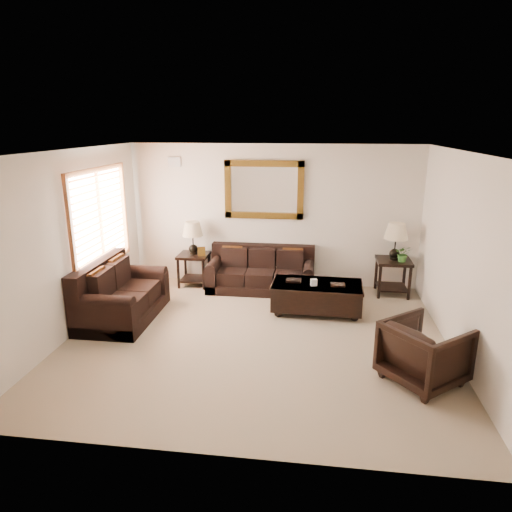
# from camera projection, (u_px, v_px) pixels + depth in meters

# --- Properties ---
(room) EXTENTS (5.51, 5.01, 2.71)m
(room) POSITION_uv_depth(u_px,v_px,m) (256.00, 250.00, 6.35)
(room) COLOR tan
(room) RESTS_ON ground
(window) EXTENTS (0.07, 1.96, 1.66)m
(window) POSITION_uv_depth(u_px,v_px,m) (101.00, 218.00, 7.49)
(window) COLOR white
(window) RESTS_ON room
(mirror) EXTENTS (1.50, 0.06, 1.10)m
(mirror) POSITION_uv_depth(u_px,v_px,m) (264.00, 190.00, 8.58)
(mirror) COLOR #47250E
(mirror) RESTS_ON room
(air_vent) EXTENTS (0.25, 0.02, 0.18)m
(air_vent) POSITION_uv_depth(u_px,v_px,m) (174.00, 162.00, 8.67)
(air_vent) COLOR #999999
(air_vent) RESTS_ON room
(sofa) EXTENTS (1.99, 0.86, 0.81)m
(sofa) POSITION_uv_depth(u_px,v_px,m) (261.00, 274.00, 8.67)
(sofa) COLOR black
(sofa) RESTS_ON room
(loveseat) EXTENTS (1.00, 1.69, 0.95)m
(loveseat) POSITION_uv_depth(u_px,v_px,m) (119.00, 298.00, 7.35)
(loveseat) COLOR black
(loveseat) RESTS_ON room
(end_table_left) EXTENTS (0.57, 0.57, 1.26)m
(end_table_left) POSITION_uv_depth(u_px,v_px,m) (193.00, 244.00, 8.76)
(end_table_left) COLOR black
(end_table_left) RESTS_ON room
(end_table_right) EXTENTS (0.61, 0.61, 1.34)m
(end_table_right) POSITION_uv_depth(u_px,v_px,m) (395.00, 248.00, 8.25)
(end_table_right) COLOR black
(end_table_right) RESTS_ON room
(coffee_table) EXTENTS (1.51, 0.85, 0.63)m
(coffee_table) POSITION_uv_depth(u_px,v_px,m) (317.00, 294.00, 7.60)
(coffee_table) COLOR black
(coffee_table) RESTS_ON room
(armchair) EXTENTS (1.13, 1.13, 0.85)m
(armchair) POSITION_uv_depth(u_px,v_px,m) (425.00, 350.00, 5.49)
(armchair) COLOR black
(armchair) RESTS_ON floor
(potted_plant) EXTENTS (0.31, 0.34, 0.23)m
(potted_plant) POSITION_uv_depth(u_px,v_px,m) (403.00, 255.00, 8.15)
(potted_plant) COLOR #2D5C1F
(potted_plant) RESTS_ON end_table_right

